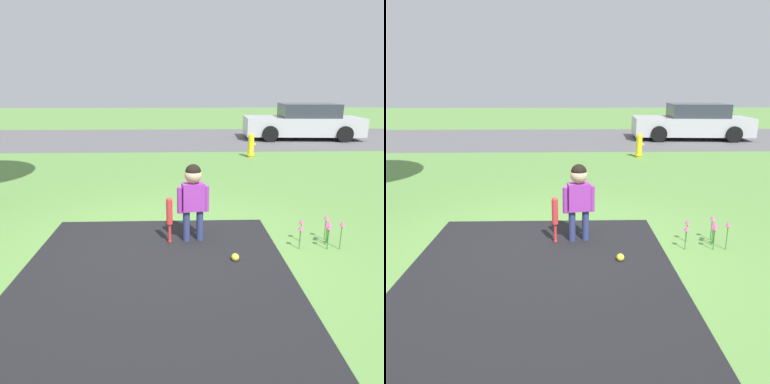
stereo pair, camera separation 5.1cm
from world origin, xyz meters
The scene contains 8 objects.
ground_plane centered at (0.00, 0.00, 0.00)m, with size 60.00×60.00×0.00m, color #5B8C42.
street_strip centered at (0.00, 9.93, 0.00)m, with size 40.00×6.00×0.01m.
child centered at (0.37, 0.27, 0.66)m, with size 0.41×0.22×1.01m.
baseball_bat centered at (0.07, 0.20, 0.39)m, with size 0.08×0.08×0.61m.
sports_ball centered at (0.83, -0.34, 0.04)m, with size 0.09×0.09×0.09m.
fire_hydrant centered at (2.21, 6.05, 0.33)m, with size 0.23×0.21×0.67m.
parked_car centered at (4.84, 9.71, 0.61)m, with size 4.31×2.15×1.29m.
flower_bed centered at (1.97, 0.06, 0.27)m, with size 0.56×0.36×0.37m.
Camera 2 is at (0.25, -4.23, 1.94)m, focal length 35.00 mm.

